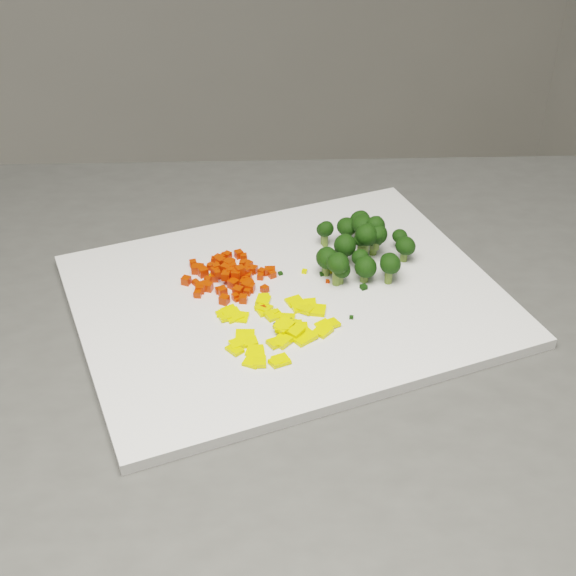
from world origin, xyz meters
name	(u,v)px	position (x,y,z in m)	size (l,w,h in m)	color
counter_block	(302,547)	(0.21, 0.51, 0.45)	(1.10, 0.77, 0.90)	#4A4B48
cutting_board	(288,299)	(0.19, 0.53, 0.91)	(0.48, 0.37, 0.01)	white
carrot_pile	(228,268)	(0.14, 0.59, 0.93)	(0.11, 0.11, 0.03)	red
pepper_pile	(275,323)	(0.15, 0.48, 0.92)	(0.12, 0.12, 0.02)	yellow
broccoli_pile	(361,238)	(0.30, 0.56, 0.94)	(0.13, 0.13, 0.06)	black
carrot_cube_0	(214,260)	(0.14, 0.63, 0.92)	(0.01, 0.01, 0.01)	red
carrot_cube_1	(222,263)	(0.14, 0.62, 0.92)	(0.01, 0.01, 0.01)	red
carrot_cube_2	(246,268)	(0.16, 0.59, 0.92)	(0.01, 0.01, 0.01)	red
carrot_cube_3	(232,278)	(0.14, 0.58, 0.92)	(0.01, 0.01, 0.01)	red
carrot_cube_4	(250,285)	(0.15, 0.56, 0.92)	(0.01, 0.01, 0.01)	red
carrot_cube_5	(227,270)	(0.14, 0.59, 0.93)	(0.01, 0.01, 0.01)	red
carrot_cube_6	(203,273)	(0.11, 0.61, 0.92)	(0.01, 0.01, 0.01)	red
carrot_cube_7	(240,270)	(0.15, 0.58, 0.93)	(0.01, 0.01, 0.01)	red
carrot_cube_8	(232,261)	(0.16, 0.62, 0.92)	(0.01, 0.01, 0.01)	red
carrot_cube_9	(206,284)	(0.11, 0.58, 0.92)	(0.01, 0.01, 0.01)	red
carrot_cube_10	(200,289)	(0.10, 0.58, 0.92)	(0.01, 0.01, 0.01)	red
carrot_cube_11	(262,272)	(0.18, 0.58, 0.92)	(0.01, 0.01, 0.01)	red
carrot_cube_12	(186,281)	(0.09, 0.60, 0.92)	(0.01, 0.01, 0.01)	red
carrot_cube_13	(221,262)	(0.14, 0.61, 0.93)	(0.01, 0.01, 0.01)	red
carrot_cube_14	(244,278)	(0.16, 0.57, 0.92)	(0.01, 0.01, 0.01)	red
carrot_cube_15	(221,275)	(0.13, 0.59, 0.92)	(0.01, 0.01, 0.01)	red
carrot_cube_16	(230,266)	(0.15, 0.61, 0.92)	(0.01, 0.01, 0.01)	red
carrot_cube_17	(222,291)	(0.12, 0.56, 0.92)	(0.01, 0.01, 0.01)	red
carrot_cube_18	(245,264)	(0.17, 0.60, 0.92)	(0.01, 0.01, 0.01)	red
carrot_cube_19	(232,267)	(0.15, 0.59, 0.93)	(0.01, 0.01, 0.01)	red
carrot_cube_20	(224,300)	(0.12, 0.54, 0.92)	(0.01, 0.01, 0.01)	red
carrot_cube_21	(239,254)	(0.17, 0.63, 0.92)	(0.01, 0.01, 0.01)	red
carrot_cube_22	(249,264)	(0.17, 0.60, 0.92)	(0.01, 0.01, 0.01)	red
carrot_cube_23	(246,271)	(0.16, 0.58, 0.92)	(0.01, 0.01, 0.01)	red
carrot_cube_24	(211,267)	(0.13, 0.62, 0.92)	(0.01, 0.01, 0.01)	red
carrot_cube_25	(203,272)	(0.11, 0.61, 0.92)	(0.01, 0.01, 0.01)	red
carrot_cube_26	(219,264)	(0.13, 0.61, 0.92)	(0.01, 0.01, 0.01)	red
carrot_cube_27	(215,271)	(0.13, 0.59, 0.93)	(0.01, 0.01, 0.01)	red
carrot_cube_28	(272,270)	(0.19, 0.58, 0.92)	(0.01, 0.01, 0.01)	red
carrot_cube_29	(224,300)	(0.12, 0.54, 0.92)	(0.01, 0.01, 0.01)	red
carrot_cube_30	(254,269)	(0.17, 0.59, 0.92)	(0.01, 0.01, 0.01)	red
carrot_cube_31	(227,277)	(0.14, 0.59, 0.92)	(0.01, 0.01, 0.01)	red
carrot_cube_32	(227,275)	(0.13, 0.58, 0.92)	(0.01, 0.01, 0.01)	red
carrot_cube_33	(227,256)	(0.16, 0.63, 0.92)	(0.01, 0.01, 0.01)	red
carrot_cube_34	(272,274)	(0.19, 0.57, 0.92)	(0.01, 0.01, 0.01)	red
carrot_cube_35	(216,267)	(0.13, 0.60, 0.93)	(0.01, 0.01, 0.01)	red
carrot_cube_36	(243,299)	(0.14, 0.54, 0.92)	(0.01, 0.01, 0.01)	red
carrot_cube_37	(231,273)	(0.14, 0.59, 0.92)	(0.01, 0.01, 0.01)	red
carrot_cube_38	(243,283)	(0.15, 0.57, 0.92)	(0.01, 0.01, 0.01)	red
carrot_cube_39	(231,270)	(0.14, 0.59, 0.93)	(0.01, 0.01, 0.01)	red
carrot_cube_40	(217,273)	(0.13, 0.59, 0.93)	(0.01, 0.01, 0.01)	red
carrot_cube_41	(226,269)	(0.14, 0.59, 0.93)	(0.01, 0.01, 0.01)	red
carrot_cube_42	(193,263)	(0.11, 0.63, 0.92)	(0.01, 0.01, 0.01)	red
carrot_cube_43	(242,278)	(0.15, 0.58, 0.92)	(0.01, 0.01, 0.01)	red
carrot_cube_44	(196,269)	(0.11, 0.62, 0.92)	(0.01, 0.01, 0.01)	red
carrot_cube_45	(247,276)	(0.16, 0.58, 0.92)	(0.01, 0.01, 0.01)	red
carrot_cube_46	(247,292)	(0.15, 0.55, 0.92)	(0.01, 0.01, 0.01)	red
carrot_cube_47	(238,291)	(0.14, 0.55, 0.92)	(0.01, 0.01, 0.01)	red
carrot_cube_48	(200,287)	(0.10, 0.58, 0.92)	(0.01, 0.01, 0.01)	red
carrot_cube_49	(214,278)	(0.12, 0.59, 0.92)	(0.01, 0.01, 0.01)	red
carrot_cube_50	(208,287)	(0.11, 0.58, 0.92)	(0.01, 0.01, 0.01)	red
carrot_cube_51	(260,276)	(0.17, 0.57, 0.92)	(0.01, 0.01, 0.01)	red
carrot_cube_52	(227,272)	(0.14, 0.59, 0.92)	(0.01, 0.01, 0.01)	red
carrot_cube_53	(211,266)	(0.13, 0.62, 0.92)	(0.01, 0.01, 0.01)	red
carrot_cube_54	(208,280)	(0.11, 0.59, 0.92)	(0.01, 0.01, 0.01)	red
carrot_cube_55	(242,264)	(0.16, 0.59, 0.92)	(0.01, 0.01, 0.01)	red
carrot_cube_56	(230,271)	(0.14, 0.58, 0.93)	(0.01, 0.01, 0.01)	red
carrot_cube_57	(226,276)	(0.13, 0.58, 0.93)	(0.01, 0.01, 0.01)	red
carrot_cube_58	(250,288)	(0.15, 0.55, 0.92)	(0.01, 0.01, 0.01)	red
carrot_cube_59	(197,294)	(0.09, 0.57, 0.92)	(0.01, 0.01, 0.01)	red
carrot_cube_60	(236,281)	(0.14, 0.57, 0.92)	(0.01, 0.01, 0.01)	red
carrot_cube_61	(265,289)	(0.17, 0.54, 0.92)	(0.01, 0.01, 0.01)	red
carrot_cube_62	(199,269)	(0.11, 0.62, 0.92)	(0.01, 0.01, 0.01)	red
carrot_cube_63	(247,286)	(0.15, 0.56, 0.92)	(0.01, 0.01, 0.01)	red
carrot_cube_64	(235,297)	(0.13, 0.55, 0.92)	(0.01, 0.01, 0.01)	red
carrot_cube_65	(244,257)	(0.17, 0.62, 0.92)	(0.01, 0.01, 0.01)	red
carrot_cube_66	(269,271)	(0.19, 0.58, 0.92)	(0.01, 0.01, 0.01)	red
carrot_cube_67	(198,294)	(0.09, 0.57, 0.92)	(0.01, 0.01, 0.01)	red
carrot_cube_68	(249,283)	(0.16, 0.56, 0.92)	(0.01, 0.01, 0.01)	red
carrot_cube_69	(227,267)	(0.14, 0.60, 0.92)	(0.01, 0.01, 0.01)	red
carrot_cube_70	(195,282)	(0.10, 0.59, 0.92)	(0.01, 0.01, 0.01)	red
carrot_cube_71	(224,256)	(0.15, 0.63, 0.92)	(0.01, 0.01, 0.01)	red
carrot_cube_72	(248,276)	(0.16, 0.58, 0.92)	(0.01, 0.01, 0.01)	red
carrot_cube_73	(219,290)	(0.12, 0.57, 0.92)	(0.01, 0.01, 0.01)	red
carrot_cube_74	(236,274)	(0.15, 0.58, 0.92)	(0.01, 0.01, 0.01)	red
carrot_cube_75	(251,270)	(0.17, 0.59, 0.92)	(0.01, 0.01, 0.01)	red
carrot_cube_76	(224,270)	(0.14, 0.60, 0.92)	(0.01, 0.01, 0.01)	red
carrot_cube_77	(248,282)	(0.16, 0.57, 0.92)	(0.01, 0.01, 0.01)	red
carrot_cube_78	(234,272)	(0.14, 0.58, 0.93)	(0.01, 0.01, 0.01)	red
carrot_cube_79	(218,259)	(0.14, 0.63, 0.92)	(0.01, 0.01, 0.01)	red
carrot_cube_80	(229,264)	(0.14, 0.60, 0.93)	(0.01, 0.01, 0.01)	red
carrot_cube_81	(233,284)	(0.14, 0.57, 0.92)	(0.01, 0.01, 0.01)	red
pepper_chunk_0	(256,351)	(0.11, 0.45, 0.91)	(0.02, 0.02, 0.00)	yellow
pepper_chunk_1	(245,336)	(0.11, 0.48, 0.92)	(0.02, 0.02, 0.00)	yellow
pepper_chunk_2	(275,343)	(0.14, 0.45, 0.92)	(0.01, 0.02, 0.00)	yellow
pepper_chunk_3	(291,324)	(0.17, 0.47, 0.92)	(0.01, 0.01, 0.00)	yellow
pepper_chunk_4	(263,300)	(0.16, 0.53, 0.92)	(0.02, 0.02, 0.01)	yellow
pepper_chunk_5	(264,310)	(0.15, 0.51, 0.91)	(0.02, 0.02, 0.00)	yellow
pepper_chunk_6	(224,316)	(0.11, 0.52, 0.91)	(0.02, 0.01, 0.00)	yellow
pepper_chunk_7	(330,324)	(0.21, 0.45, 0.91)	(0.02, 0.02, 0.00)	yellow
pepper_chunk_8	(253,361)	(0.10, 0.43, 0.91)	(0.02, 0.02, 0.00)	yellow
pepper_chunk_9	(310,303)	(0.20, 0.50, 0.91)	(0.01, 0.01, 0.00)	yellow
pepper_chunk_10	(253,351)	(0.11, 0.45, 0.91)	(0.01, 0.02, 0.00)	yellow
pepper_chunk_11	(286,336)	(0.15, 0.46, 0.91)	(0.01, 0.02, 0.00)	yellow
pepper_chunk_12	(274,315)	(0.16, 0.50, 0.92)	(0.02, 0.01, 0.00)	yellow
pepper_chunk_13	(282,326)	(0.15, 0.47, 0.92)	(0.02, 0.02, 0.01)	yellow
pepper_chunk_14	(300,307)	(0.19, 0.50, 0.92)	(0.02, 0.02, 0.00)	yellow
pepper_chunk_15	(284,325)	(0.16, 0.47, 0.92)	(0.02, 0.02, 0.01)	yellow
pepper_chunk_16	(323,331)	(0.19, 0.45, 0.92)	(0.02, 0.02, 0.01)	yellow
pepper_chunk_17	(294,326)	(0.17, 0.47, 0.92)	(0.02, 0.02, 0.01)	yellow
pepper_chunk_18	(279,361)	(0.13, 0.42, 0.92)	(0.02, 0.01, 0.00)	yellow
pepper_chunk_19	(296,331)	(0.16, 0.45, 0.92)	(0.02, 0.01, 0.00)	yellow
pepper_chunk_20	(230,311)	(0.11, 0.53, 0.91)	(0.02, 0.02, 0.00)	yellow
pepper_chunk_21	(233,316)	(0.12, 0.51, 0.92)	(0.02, 0.02, 0.00)	yellow
pepper_chunk_22	(288,318)	(0.17, 0.48, 0.91)	(0.01, 0.02, 0.00)	yellow
pepper_chunk_23	(299,339)	(0.16, 0.44, 0.91)	(0.02, 0.01, 0.00)	yellow
pepper_chunk_24	(241,317)	(0.12, 0.51, 0.91)	(0.02, 0.02, 0.00)	yellow
pepper_chunk_25	(259,362)	(0.11, 0.43, 0.92)	(0.01, 0.02, 0.00)	yellow
pepper_chunk_26	(294,301)	(0.19, 0.51, 0.91)	(0.02, 0.02, 0.00)	yellow
pepper_chunk_27	(318,310)	(0.21, 0.48, 0.92)	(0.02, 0.02, 0.00)	yellow
pepper_chunk_28	(227,314)	(0.11, 0.52, 0.91)	(0.02, 0.01, 0.00)	yellow
pepper_chunk_29	(306,309)	(0.19, 0.49, 0.92)	(0.02, 0.02, 0.01)	yellow
pepper_chunk_30	(307,337)	(0.17, 0.44, 0.92)	(0.02, 0.02, 0.00)	yellow
pepper_chunk_31	(264,298)	(0.16, 0.53, 0.92)	(0.01, 0.01, 0.00)	yellow
pepper_chunk_32	(250,342)	(0.11, 0.46, 0.91)	(0.02, 0.01, 0.00)	yellow
pepper_chunk_33	(285,328)	(0.16, 0.46, 0.92)	(0.02, 0.01, 0.00)	yellow
pepper_chunk_34	(323,325)	(0.20, 0.46, 0.91)	(0.02, 0.01, 0.00)	yellow
pepper_chunk_35	(281,360)	(0.13, 0.42, 0.91)	(0.02, 0.02, 0.00)	yellow
pepper_chunk_36	(282,341)	(0.14, 0.45, 0.92)	(0.02, 0.02, 0.01)	yellow
pepper_chunk_37	(264,308)	(0.15, 0.51, 0.92)	(0.02, 0.02, 0.00)	yellow
pepper_chunk_38	(236,344)	(0.10, 0.47, 0.92)	(0.01, 0.01, 0.01)	yellow
pepper_chunk_39	(235,350)	(0.09, 0.46, 0.91)	(0.02, 0.01, 0.00)	yellow
pepper_chunk_40	(300,328)	(0.17, 0.46, 0.91)	(0.02, 0.02, 0.00)	yellow
broccoli_floret_0	(359,226)	(0.33, 0.60, 0.93)	(0.04, 0.04, 0.04)	black
broccoli_floret_1	(399,240)	(0.36, 0.56, 0.93)	(0.03, 0.03, 0.02)	black
broccoli_floret_2	(324,234)	(0.28, 0.61, 0.93)	(0.03, 0.03, 0.03)	black
broccoli_floret_3	(341,273)	(0.26, 0.52, 0.93)	(0.03, 0.03, 0.03)	black
broccoli_floret_4	(365,270)	(0.28, 0.51, 0.93)	(0.04, 0.04, 0.03)	black
broccoli_floret_5	(376,238)	(0.32, 0.55, 0.94)	(0.04, 0.04, 0.03)	black
broccoli_floret_6	(389,266)	(0.32, 0.51, 0.93)	(0.03, 0.03, 0.03)	black
broccoli_floret_7	(376,230)	(0.34, 0.58, 0.93)	(0.03, 0.03, 0.03)	black
broccoli_floret_8	(389,270)	(0.31, 0.50, 0.93)	(0.03, 0.03, 0.04)	black
broccoli_floret_9	(325,235)	(0.28, 0.60, 0.93)	(0.03, 0.03, 0.03)	black
broccoli_floret_10	(369,229)	(0.34, 0.59, 0.93)	(0.02, 0.02, 0.03)	black
broccoli_floret_11	(337,270)	(0.25, 0.52, 0.93)	(0.04, 0.04, 0.04)	black
broccoli_floret_12	(362,229)	(0.32, 0.58, 0.94)	(0.04, 0.04, 0.03)	black
broccoli_floret_13	(344,251)	(0.28, 0.55, 0.93)	(0.04, 0.04, 0.04)	black
broccoli_floret_14	(359,262)	(0.29, 0.53, 0.93)	(0.03, 0.03, 0.03)	black
broccoli_floret_15	(346,232)	(0.31, 0.60, 0.93)	(0.03, 0.03, 0.04)	black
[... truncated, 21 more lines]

